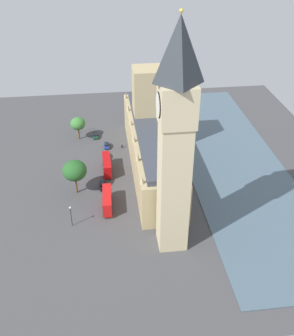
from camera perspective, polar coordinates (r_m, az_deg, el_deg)
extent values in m
plane|color=#424244|center=(133.61, -0.23, 0.13)|extent=(131.41, 131.41, 0.00)
cube|color=#475B6B|center=(139.55, 11.91, 0.96)|extent=(31.90, 118.26, 0.25)
cube|color=tan|center=(130.38, 0.64, 2.61)|extent=(13.00, 61.41, 13.11)
cube|color=tan|center=(136.20, 0.05, 7.99)|extent=(9.30, 9.30, 29.88)
cube|color=#383D47|center=(126.82, 0.66, 5.48)|extent=(9.88, 58.95, 1.60)
cone|color=tan|center=(151.11, -3.06, 10.23)|extent=(1.20, 1.20, 2.11)
cone|color=tan|center=(140.97, -2.72, 8.53)|extent=(1.20, 1.20, 2.21)
cone|color=tan|center=(131.08, -2.32, 6.49)|extent=(1.20, 1.20, 1.93)
cone|color=tan|center=(121.27, -1.87, 4.22)|extent=(1.20, 1.20, 2.09)
cone|color=tan|center=(111.63, -1.34, 1.61)|extent=(1.20, 1.20, 2.53)
cone|color=tan|center=(102.50, -0.71, -1.67)|extent=(1.20, 1.20, 2.18)
cube|color=#CCBA8E|center=(94.86, 3.77, -2.94)|extent=(6.91, 6.91, 33.88)
cube|color=#CCBA8E|center=(84.10, 4.30, 9.02)|extent=(7.60, 7.60, 9.12)
cylinder|color=silver|center=(83.47, 1.60, 8.90)|extent=(0.25, 5.25, 5.25)
torus|color=black|center=(83.47, 1.60, 8.90)|extent=(0.24, 5.49, 5.49)
cylinder|color=silver|center=(87.66, 3.82, 10.06)|extent=(5.25, 0.25, 5.25)
torus|color=black|center=(87.66, 3.82, 10.06)|extent=(5.49, 0.24, 5.49)
pyramid|color=#2D3338|center=(80.22, 4.64, 16.36)|extent=(7.60, 7.60, 13.33)
sphere|color=gold|center=(78.50, 4.88, 21.30)|extent=(0.80, 0.80, 0.80)
cube|color=#19472D|center=(152.16, -7.29, 4.56)|extent=(1.86, 4.17, 0.75)
cube|color=black|center=(151.65, -7.31, 4.75)|extent=(1.55, 2.34, 0.65)
cylinder|color=black|center=(153.52, -7.61, 4.64)|extent=(0.26, 0.68, 0.68)
cylinder|color=black|center=(153.51, -6.99, 4.69)|extent=(0.26, 0.68, 0.68)
cylinder|color=black|center=(151.18, -7.59, 4.17)|extent=(0.26, 0.68, 0.68)
cylinder|color=black|center=(151.16, -6.96, 4.22)|extent=(0.26, 0.68, 0.68)
cube|color=navy|center=(145.18, -5.71, 3.18)|extent=(1.81, 4.19, 0.75)
cube|color=black|center=(144.65, -5.72, 3.38)|extent=(1.51, 2.35, 0.65)
cylinder|color=black|center=(146.53, -6.03, 3.29)|extent=(0.26, 0.68, 0.68)
cylinder|color=black|center=(146.52, -5.40, 3.33)|extent=(0.26, 0.68, 0.68)
cylinder|color=black|center=(144.21, -6.00, 2.77)|extent=(0.26, 0.68, 0.68)
cylinder|color=black|center=(144.20, -5.37, 2.81)|extent=(0.26, 0.68, 0.68)
cube|color=silver|center=(138.95, -5.83, 1.70)|extent=(1.87, 4.47, 0.75)
cube|color=black|center=(138.39, -5.84, 1.90)|extent=(1.57, 2.50, 0.65)
cylinder|color=black|center=(140.37, -6.18, 1.84)|extent=(0.25, 0.68, 0.68)
cylinder|color=black|center=(140.37, -5.49, 1.89)|extent=(0.25, 0.68, 0.68)
cylinder|color=black|center=(137.92, -6.15, 1.23)|extent=(0.25, 0.68, 0.68)
cylinder|color=black|center=(137.92, -5.45, 1.28)|extent=(0.25, 0.68, 0.68)
cube|color=#B20C0F|center=(130.53, -5.70, 0.46)|extent=(2.68, 10.54, 4.20)
cube|color=black|center=(130.49, -5.70, 0.49)|extent=(2.74, 10.14, 0.70)
cylinder|color=black|center=(128.63, -5.05, -1.16)|extent=(0.37, 1.11, 1.10)
cylinder|color=black|center=(128.59, -6.07, -1.24)|extent=(0.37, 1.11, 1.10)
cylinder|color=black|center=(134.79, -5.25, 0.57)|extent=(0.37, 1.11, 1.10)
cylinder|color=black|center=(134.75, -6.22, 0.50)|extent=(0.37, 1.11, 1.10)
cube|color=black|center=(124.27, -6.25, -2.52)|extent=(1.95, 4.61, 0.75)
cube|color=black|center=(124.05, -6.27, -2.20)|extent=(1.61, 2.59, 0.65)
cylinder|color=black|center=(123.31, -5.81, -3.02)|extent=(0.27, 0.69, 0.68)
cylinder|color=black|center=(123.29, -6.59, -3.08)|extent=(0.27, 0.69, 0.68)
cylinder|color=black|center=(125.69, -5.89, -2.25)|extent=(0.27, 0.69, 0.68)
cylinder|color=black|center=(125.67, -6.66, -2.31)|extent=(0.27, 0.69, 0.68)
cube|color=red|center=(115.17, -5.65, -4.53)|extent=(2.82, 10.57, 4.20)
cube|color=black|center=(115.12, -5.66, -4.50)|extent=(2.87, 10.17, 0.70)
cylinder|color=black|center=(113.56, -5.00, -6.47)|extent=(0.38, 1.11, 1.10)
cylinder|color=black|center=(113.62, -6.16, -6.52)|extent=(0.38, 1.11, 1.10)
cylinder|color=black|center=(119.34, -5.06, -4.23)|extent=(0.38, 1.11, 1.10)
cylinder|color=black|center=(119.40, -6.16, -4.29)|extent=(0.38, 1.11, 1.10)
cylinder|color=black|center=(144.40, -3.55, 3.10)|extent=(0.60, 0.60, 1.39)
sphere|color=tan|center=(143.99, -3.56, 3.39)|extent=(0.27, 0.27, 0.27)
cube|color=navy|center=(144.26, -3.66, 3.10)|extent=(0.21, 0.33, 0.25)
cylinder|color=brown|center=(122.35, -9.97, -2.42)|extent=(0.56, 0.56, 5.20)
ellipsoid|color=#235623|center=(119.42, -10.21, -0.35)|extent=(7.15, 7.15, 6.08)
cylinder|color=brown|center=(151.37, -9.61, 4.80)|extent=(0.56, 0.56, 4.30)
ellipsoid|color=#387533|center=(149.47, -9.76, 6.22)|extent=(5.44, 5.44, 4.62)
cylinder|color=black|center=(155.21, -9.67, 5.89)|extent=(0.18, 0.18, 5.97)
sphere|color=#F2EAC6|center=(153.78, -9.78, 6.97)|extent=(0.56, 0.56, 0.56)
cylinder|color=black|center=(110.17, -10.65, -6.84)|extent=(0.18, 0.18, 5.88)
sphere|color=#F2EAC6|center=(108.16, -10.83, -5.53)|extent=(0.56, 0.56, 0.56)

